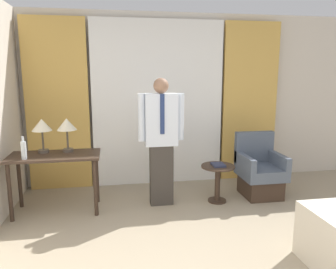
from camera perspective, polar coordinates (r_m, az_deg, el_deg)
The scene contains 12 objects.
wall_back at distance 5.31m, azimuth -1.89°, elevation 6.11°, with size 10.00×0.06×2.70m.
curtain_sheer_center at distance 5.19m, azimuth -1.69°, elevation 5.33°, with size 2.06×0.06×2.58m.
curtain_drape_left at distance 5.20m, azimuth -18.69°, elevation 4.78°, with size 0.92×0.06×2.58m.
curtain_drape_right at distance 5.62m, azimuth 14.03°, elevation 5.44°, with size 0.92×0.06×2.58m.
desk at distance 4.43m, azimuth -19.08°, elevation -4.84°, with size 1.13×0.56×0.76m.
table_lamp_left at distance 4.49m, azimuth -21.11°, elevation 1.24°, with size 0.25×0.25×0.44m.
table_lamp_right at distance 4.44m, azimuth -17.22°, elevation 1.38°, with size 0.25×0.25×0.44m.
bottle_near_edge at distance 4.28m, azimuth -23.83°, elevation -2.46°, with size 0.06×0.06×0.28m.
person at distance 4.35m, azimuth -1.19°, elevation -0.47°, with size 0.61×0.21×1.71m.
armchair at distance 5.00m, azimuth 15.66°, elevation -6.46°, with size 0.59×0.63×0.91m.
side_table at distance 4.62m, azimuth 8.64°, elevation -7.35°, with size 0.46×0.46×0.52m.
book at distance 4.56m, azimuth 8.74°, elevation -5.23°, with size 0.16×0.20×0.03m.
Camera 1 is at (-0.74, -2.32, 1.79)m, focal length 35.00 mm.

